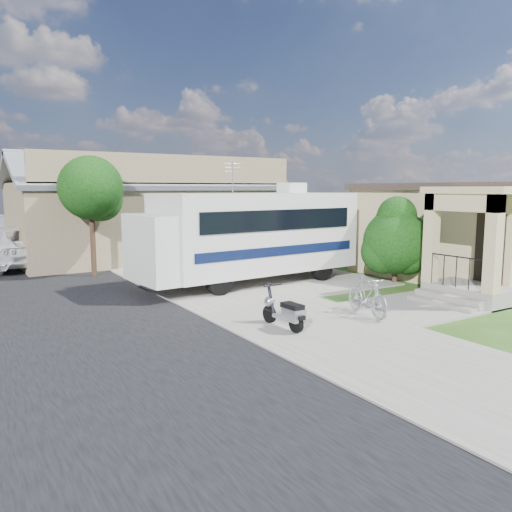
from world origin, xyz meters
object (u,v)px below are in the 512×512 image
motorhome (250,233)px  shrub (396,239)px  pickup_truck (18,246)px  bicycle (367,298)px  garden_hose (424,296)px  scooter (285,312)px

motorhome → shrub: bearing=-34.1°
motorhome → pickup_truck: motorhome is taller
shrub → bicycle: shrub is taller
shrub → garden_hose: bearing=-117.8°
shrub → pickup_truck: (-10.96, 11.36, -0.70)m
motorhome → shrub: (4.49, -2.52, -0.21)m
motorhome → bicycle: 5.70m
shrub → bicycle: size_ratio=1.76×
bicycle → pickup_truck: 15.88m
scooter → garden_hose: bearing=3.8°
motorhome → bicycle: (0.21, -5.56, -1.27)m
shrub → scooter: shrub is taller
pickup_truck → bicycle: bearing=111.3°
garden_hose → bicycle: bearing=-167.3°
motorhome → garden_hose: motorhome is taller
scooter → pickup_truck: size_ratio=0.24×
motorhome → pickup_truck: size_ratio=1.32×
garden_hose → shrub: bearing=62.2°
scooter → pickup_truck: pickup_truck is taller
shrub → scooter: size_ratio=2.04×
motorhome → scooter: 6.10m
pickup_truck → motorhome: bearing=122.7°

